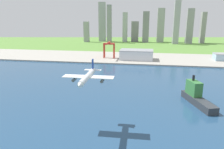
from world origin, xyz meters
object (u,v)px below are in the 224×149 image
at_px(airplane_landing, 88,77).
at_px(warehouse_main, 136,55).
at_px(container_barge, 196,96).
at_px(port_crane_red, 109,46).

xyz_separation_m(airplane_landing, warehouse_main, (18.89, 292.44, -30.50)).
height_order(container_barge, warehouse_main, container_barge).
relative_size(airplane_landing, container_barge, 0.83).
distance_m(airplane_landing, port_crane_red, 300.72).
bearing_deg(warehouse_main, airplane_landing, -93.69).
relative_size(airplane_landing, port_crane_red, 0.96).
bearing_deg(container_barge, airplane_landing, -143.07).
distance_m(container_barge, warehouse_main, 234.35).
bearing_deg(warehouse_main, container_barge, -71.39).
height_order(airplane_landing, container_barge, airplane_landing).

